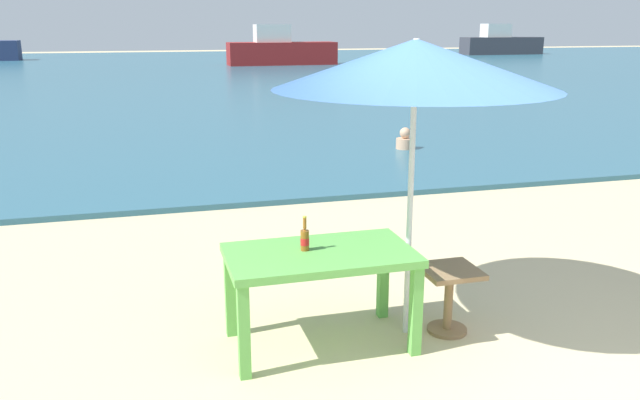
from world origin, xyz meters
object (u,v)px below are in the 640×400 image
at_px(patio_umbrella, 415,64).
at_px(boat_ferry, 280,50).
at_px(beer_bottle_amber, 305,238).
at_px(swimmer_person, 405,140).
at_px(picnic_table_green, 320,265).
at_px(side_table_wood, 449,291).
at_px(boat_barge, 501,43).

bearing_deg(patio_umbrella, boat_ferry, 79.57).
height_order(beer_bottle_amber, swimmer_person, beer_bottle_amber).
bearing_deg(patio_umbrella, beer_bottle_amber, 176.94).
xyz_separation_m(picnic_table_green, patio_umbrella, (0.72, 0.01, 1.47)).
relative_size(beer_bottle_amber, patio_umbrella, 0.12).
height_order(picnic_table_green, patio_umbrella, patio_umbrella).
distance_m(patio_umbrella, boat_ferry, 34.23).
bearing_deg(boat_ferry, patio_umbrella, -100.43).
height_order(patio_umbrella, side_table_wood, patio_umbrella).
bearing_deg(beer_bottle_amber, side_table_wood, -6.07).
relative_size(beer_bottle_amber, boat_barge, 0.04).
bearing_deg(swimmer_person, boat_barge, 57.16).
height_order(side_table_wood, swimmer_person, side_table_wood).
distance_m(patio_umbrella, swimmer_person, 7.83).
xyz_separation_m(swimmer_person, boat_barge, (22.72, 35.20, 0.68)).
xyz_separation_m(beer_bottle_amber, patio_umbrella, (0.82, -0.04, 1.26)).
distance_m(beer_bottle_amber, side_table_wood, 1.26).
height_order(beer_bottle_amber, boat_barge, boat_barge).
xyz_separation_m(beer_bottle_amber, swimmer_person, (3.74, 6.97, -0.61)).
distance_m(patio_umbrella, boat_barge, 49.40).
bearing_deg(boat_barge, patio_umbrella, -121.27).
height_order(picnic_table_green, side_table_wood, picnic_table_green).
xyz_separation_m(boat_barge, boat_ferry, (-19.44, -8.58, -0.01)).
bearing_deg(swimmer_person, side_table_wood, -110.05).
xyz_separation_m(beer_bottle_amber, boat_barge, (26.46, 42.17, 0.06)).
bearing_deg(side_table_wood, boat_barge, 59.11).
xyz_separation_m(patio_umbrella, boat_ferry, (6.19, 33.64, -1.21)).
relative_size(picnic_table_green, beer_bottle_amber, 5.28).
bearing_deg(boat_barge, picnic_table_green, -121.97).
distance_m(swimmer_person, boat_barge, 41.90).
bearing_deg(side_table_wood, boat_ferry, 80.13).
bearing_deg(side_table_wood, picnic_table_green, 176.40).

